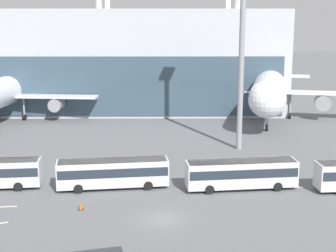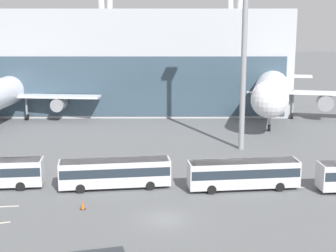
# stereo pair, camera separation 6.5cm
# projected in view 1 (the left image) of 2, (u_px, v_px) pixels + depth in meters

# --- Properties ---
(ground_plane) EXTENTS (440.00, 440.00, 0.00)m
(ground_plane) POSITION_uv_depth(u_px,v_px,m) (163.00, 219.00, 47.64)
(ground_plane) COLOR slate
(airliner_at_gate_near) EXTENTS (33.34, 37.67, 13.79)m
(airliner_at_gate_near) POSITION_uv_depth(u_px,v_px,m) (3.00, 92.00, 90.29)
(airliner_at_gate_near) COLOR silver
(airliner_at_gate_near) RESTS_ON ground_plane
(airliner_at_gate_far) EXTENTS (33.37, 33.89, 14.85)m
(airliner_at_gate_far) POSITION_uv_depth(u_px,v_px,m) (270.00, 87.00, 91.91)
(airliner_at_gate_far) COLOR white
(airliner_at_gate_far) RESTS_ON ground_plane
(shuttle_bus_1) EXTENTS (12.21, 4.10, 3.17)m
(shuttle_bus_1) POSITION_uv_depth(u_px,v_px,m) (113.00, 172.00, 55.70)
(shuttle_bus_1) COLOR silver
(shuttle_bus_1) RESTS_ON ground_plane
(shuttle_bus_2) EXTENTS (12.20, 3.93, 3.17)m
(shuttle_bus_2) POSITION_uv_depth(u_px,v_px,m) (241.00, 173.00, 55.42)
(shuttle_bus_2) COLOR silver
(shuttle_bus_2) RESTS_ON ground_plane
(floodlight_mast) EXTENTS (2.01, 2.01, 29.75)m
(floodlight_mast) POSITION_uv_depth(u_px,v_px,m) (242.00, 32.00, 69.05)
(floodlight_mast) COLOR gray
(floodlight_mast) RESTS_ON ground_plane
(lane_stripe_1) EXTENTS (11.07, 2.10, 0.01)m
(lane_stripe_1) POSITION_uv_depth(u_px,v_px,m) (252.00, 185.00, 57.23)
(lane_stripe_1) COLOR silver
(lane_stripe_1) RESTS_ON ground_plane
(traffic_cone_0) EXTENTS (0.51, 0.51, 0.78)m
(traffic_cone_0) POSITION_uv_depth(u_px,v_px,m) (81.00, 206.00, 49.89)
(traffic_cone_0) COLOR black
(traffic_cone_0) RESTS_ON ground_plane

